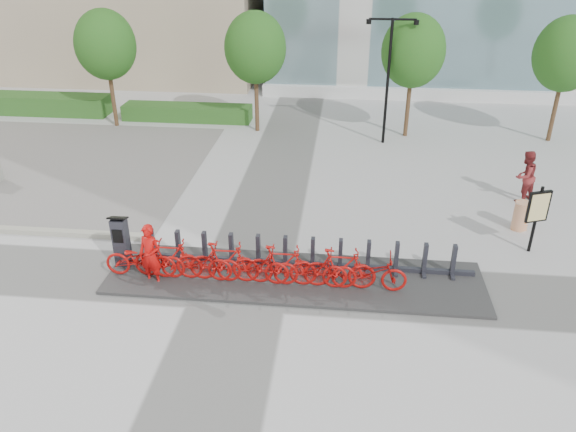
# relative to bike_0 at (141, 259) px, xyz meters

# --- Properties ---
(ground) EXTENTS (120.00, 120.00, 0.00)m
(ground) POSITION_rel_bike_0_xyz_m (2.60, 0.05, -0.56)
(ground) COLOR #B1B1B1
(gravel_patch) EXTENTS (14.00, 14.00, 0.00)m
(gravel_patch) POSITION_rel_bike_0_xyz_m (-7.40, 7.05, -0.56)
(gravel_patch) COLOR #676059
(gravel_patch) RESTS_ON ground
(hedge_a) EXTENTS (10.00, 1.40, 0.90)m
(hedge_a) POSITION_rel_bike_0_xyz_m (-11.40, 13.55, -0.11)
(hedge_a) COLOR #245428
(hedge_a) RESTS_ON ground
(hedge_b) EXTENTS (6.00, 1.20, 0.70)m
(hedge_b) POSITION_rel_bike_0_xyz_m (-2.40, 13.25, -0.21)
(hedge_b) COLOR #245428
(hedge_b) RESTS_ON ground
(tree_0) EXTENTS (2.60, 2.60, 5.10)m
(tree_0) POSITION_rel_bike_0_xyz_m (-5.40, 12.05, 3.03)
(tree_0) COLOR brown
(tree_0) RESTS_ON ground
(tree_1) EXTENTS (2.60, 2.60, 5.10)m
(tree_1) POSITION_rel_bike_0_xyz_m (1.10, 12.05, 3.03)
(tree_1) COLOR brown
(tree_1) RESTS_ON ground
(tree_2) EXTENTS (2.60, 2.60, 5.10)m
(tree_2) POSITION_rel_bike_0_xyz_m (7.60, 12.05, 3.03)
(tree_2) COLOR brown
(tree_2) RESTS_ON ground
(tree_3) EXTENTS (2.60, 2.60, 5.10)m
(tree_3) POSITION_rel_bike_0_xyz_m (13.60, 12.05, 3.03)
(tree_3) COLOR brown
(tree_3) RESTS_ON ground
(streetlamp) EXTENTS (2.00, 0.20, 5.00)m
(streetlamp) POSITION_rel_bike_0_xyz_m (6.60, 11.05, 2.57)
(streetlamp) COLOR black
(streetlamp) RESTS_ON ground
(dock_pad) EXTENTS (9.60, 2.40, 0.08)m
(dock_pad) POSITION_rel_bike_0_xyz_m (3.90, 0.35, -0.52)
(dock_pad) COLOR #333333
(dock_pad) RESTS_ON ground
(dock_rail_posts) EXTENTS (8.02, 0.50, 0.85)m
(dock_rail_posts) POSITION_rel_bike_0_xyz_m (3.96, 0.82, -0.06)
(dock_rail_posts) COLOR #25262E
(dock_rail_posts) RESTS_ON dock_pad
(bike_0) EXTENTS (1.84, 0.64, 0.97)m
(bike_0) POSITION_rel_bike_0_xyz_m (0.00, 0.00, 0.00)
(bike_0) COLOR #A40C09
(bike_0) RESTS_ON dock_pad
(bike_1) EXTENTS (1.79, 0.50, 1.07)m
(bike_1) POSITION_rel_bike_0_xyz_m (0.72, 0.00, 0.05)
(bike_1) COLOR #A40C09
(bike_1) RESTS_ON dock_pad
(bike_2) EXTENTS (1.84, 0.64, 0.97)m
(bike_2) POSITION_rel_bike_0_xyz_m (1.44, 0.00, 0.00)
(bike_2) COLOR #A40C09
(bike_2) RESTS_ON dock_pad
(bike_3) EXTENTS (1.79, 0.50, 1.07)m
(bike_3) POSITION_rel_bike_0_xyz_m (2.16, 0.00, 0.05)
(bike_3) COLOR #A40C09
(bike_3) RESTS_ON dock_pad
(bike_4) EXTENTS (1.84, 0.64, 0.97)m
(bike_4) POSITION_rel_bike_0_xyz_m (2.88, 0.00, 0.00)
(bike_4) COLOR #A40C09
(bike_4) RESTS_ON dock_pad
(bike_5) EXTENTS (1.79, 0.50, 1.07)m
(bike_5) POSITION_rel_bike_0_xyz_m (3.60, 0.00, 0.05)
(bike_5) COLOR #A40C09
(bike_5) RESTS_ON dock_pad
(bike_6) EXTENTS (1.84, 0.64, 0.97)m
(bike_6) POSITION_rel_bike_0_xyz_m (4.32, 0.00, 0.00)
(bike_6) COLOR #A40C09
(bike_6) RESTS_ON dock_pad
(bike_7) EXTENTS (1.79, 0.50, 1.07)m
(bike_7) POSITION_rel_bike_0_xyz_m (5.04, 0.00, 0.05)
(bike_7) COLOR #A40C09
(bike_7) RESTS_ON dock_pad
(bike_8) EXTENTS (1.84, 0.64, 0.97)m
(bike_8) POSITION_rel_bike_0_xyz_m (5.76, 0.00, 0.00)
(bike_8) COLOR #A40C09
(bike_8) RESTS_ON dock_pad
(kiosk) EXTENTS (0.45, 0.38, 1.46)m
(kiosk) POSITION_rel_bike_0_xyz_m (-0.67, 0.49, 0.21)
(kiosk) COLOR #25262E
(kiosk) RESTS_ON dock_pad
(worker_red) EXTENTS (0.68, 0.53, 1.65)m
(worker_red) POSITION_rel_bike_0_xyz_m (0.35, -0.20, 0.26)
(worker_red) COLOR red
(worker_red) RESTS_ON ground
(pedestrian) EXTENTS (1.06, 1.03, 1.72)m
(pedestrian) POSITION_rel_bike_0_xyz_m (10.89, 5.84, 0.30)
(pedestrian) COLOR maroon
(pedestrian) RESTS_ON ground
(construction_barrel) EXTENTS (0.58, 0.58, 0.89)m
(construction_barrel) POSITION_rel_bike_0_xyz_m (10.32, 3.76, -0.12)
(construction_barrel) COLOR #E05905
(construction_barrel) RESTS_ON ground
(map_sign) EXTENTS (0.63, 0.32, 1.97)m
(map_sign) POSITION_rel_bike_0_xyz_m (10.27, 2.46, 0.74)
(map_sign) COLOR black
(map_sign) RESTS_ON ground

